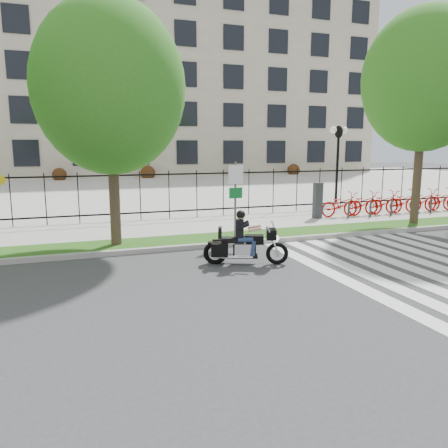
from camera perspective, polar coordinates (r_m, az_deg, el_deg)
name	(u,v)px	position (r m, az deg, el deg)	size (l,w,h in m)	color
ground	(257,288)	(10.00, 4.36, -8.30)	(120.00, 120.00, 0.00)	#363538
curb	(205,246)	(13.69, -2.54, -2.87)	(60.00, 0.20, 0.15)	#999690
grass_verge	(197,240)	(14.49, -3.51, -2.15)	(60.00, 1.50, 0.15)	#1D4B12
sidewalk	(179,227)	(16.86, -5.84, -0.42)	(60.00, 3.50, 0.15)	#9E9D94
plaza	(125,187)	(34.03, -12.82, 4.69)	(80.00, 34.00, 0.10)	#9E9D94
crosswalk_stripes	(426,268)	(12.66, 24.88, -5.23)	(5.70, 8.00, 0.01)	silver
iron_fence	(169,195)	(18.39, -7.18, 3.82)	(30.00, 0.06, 2.00)	black
office_building	(101,85)	(54.16, -15.82, 17.04)	(60.00, 21.90, 20.15)	#AAA289
lamp_post_right	(338,145)	(24.88, 14.69, 9.96)	(1.06, 0.70, 4.25)	black
street_tree_1	(110,87)	(13.78, -14.72, 16.86)	(4.44, 4.44, 7.26)	#3E2D22
street_tree_2	(425,80)	(18.84, 24.74, 16.69)	(4.65, 4.65, 8.13)	#3E2D22
bike_share_station	(413,201)	(21.80, 23.41, 2.80)	(10.08, 0.89, 1.50)	#2D2D33
sign_pole_regulatory	(236,190)	(14.25, 1.52, 4.45)	(0.50, 0.09, 2.50)	#59595B
motorcycle_rider	(245,243)	(11.76, 2.81, -2.46)	(2.19, 1.16, 1.78)	black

